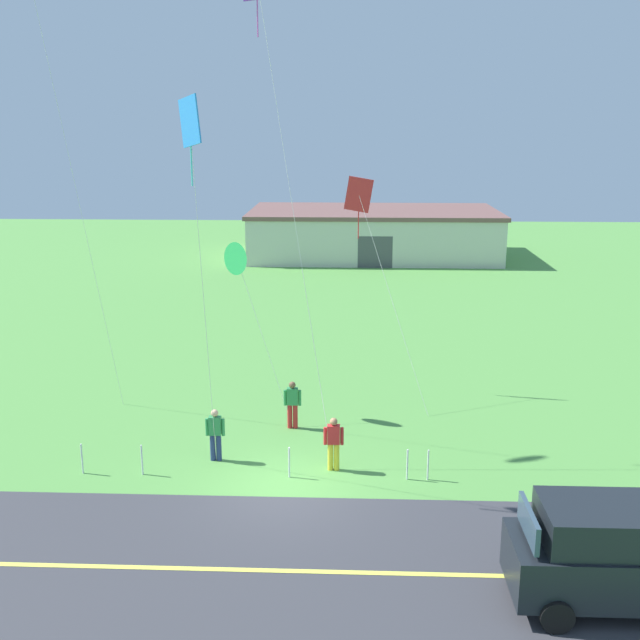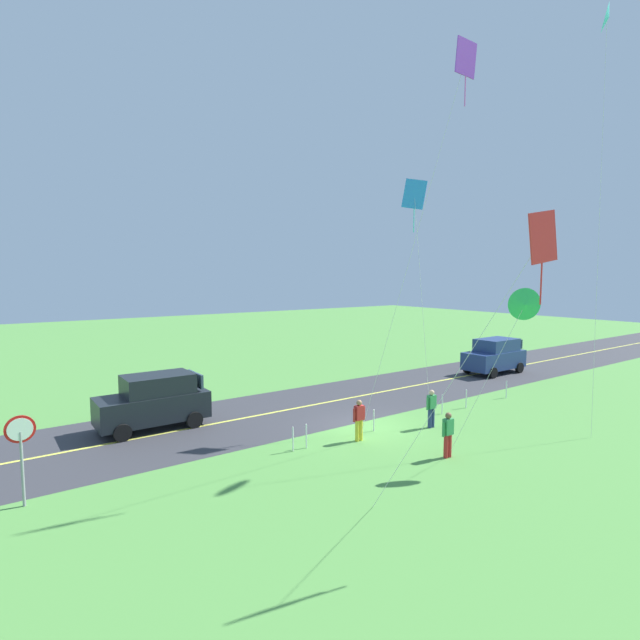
# 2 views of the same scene
# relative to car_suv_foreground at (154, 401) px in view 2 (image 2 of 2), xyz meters

# --- Properties ---
(ground_plane) EXTENTS (120.00, 120.00, 0.10)m
(ground_plane) POSITION_rel_car_suv_foreground_xyz_m (-7.22, 4.93, -1.20)
(ground_plane) COLOR #549342
(asphalt_road) EXTENTS (120.00, 7.00, 0.00)m
(asphalt_road) POSITION_rel_car_suv_foreground_xyz_m (-7.22, 0.93, -1.15)
(asphalt_road) COLOR #38383D
(asphalt_road) RESTS_ON ground
(road_centre_stripe) EXTENTS (120.00, 0.16, 0.00)m
(road_centre_stripe) POSITION_rel_car_suv_foreground_xyz_m (-7.22, 0.93, -1.15)
(road_centre_stripe) COLOR #E5E04C
(road_centre_stripe) RESTS_ON asphalt_road
(car_suv_foreground) EXTENTS (4.40, 2.12, 2.24)m
(car_suv_foreground) POSITION_rel_car_suv_foreground_xyz_m (0.00, 0.00, 0.00)
(car_suv_foreground) COLOR black
(car_suv_foreground) RESTS_ON ground
(car_parked_west_far) EXTENTS (4.40, 2.12, 2.24)m
(car_parked_west_far) POSITION_rel_car_suv_foreground_xyz_m (-21.49, 1.38, 0.00)
(car_parked_west_far) COLOR navy
(car_parked_west_far) RESTS_ON ground
(stop_sign) EXTENTS (0.76, 0.08, 2.56)m
(stop_sign) POSITION_rel_car_suv_foreground_xyz_m (5.00, 4.83, 0.65)
(stop_sign) COLOR gray
(stop_sign) RESTS_ON ground
(person_adult_near) EXTENTS (0.58, 0.22, 1.60)m
(person_adult_near) POSITION_rel_car_suv_foreground_xyz_m (-5.92, 6.16, -0.29)
(person_adult_near) COLOR yellow
(person_adult_near) RESTS_ON ground
(person_adult_companion) EXTENTS (0.58, 0.22, 1.60)m
(person_adult_companion) POSITION_rel_car_suv_foreground_xyz_m (-9.42, 6.67, -0.29)
(person_adult_companion) COLOR navy
(person_adult_companion) RESTS_ON ground
(person_child_watcher) EXTENTS (0.58, 0.22, 1.60)m
(person_child_watcher) POSITION_rel_car_suv_foreground_xyz_m (-7.34, 9.26, -0.29)
(person_child_watcher) COLOR red
(person_child_watcher) RESTS_ON ground
(kite_red_low) EXTENTS (2.80, 2.84, 14.36)m
(kite_red_low) POSITION_rel_car_suv_foreground_xyz_m (-8.16, 8.86, 12.23)
(kite_red_low) COLOR silver
(kite_red_low) RESTS_ON ground
(kite_blue_mid) EXTENTS (0.73, 1.72, 10.44)m
(kite_blue_mid) POSITION_rel_car_suv_foreground_xyz_m (-9.54, 5.41, 8.43)
(kite_blue_mid) COLOR silver
(kite_blue_mid) RESTS_ON ground
(kite_yellow_high) EXTENTS (2.43, 1.96, 5.93)m
(kite_yellow_high) POSITION_rel_car_suv_foreground_xyz_m (-9.26, 10.79, 4.20)
(kite_yellow_high) COLOR silver
(kite_yellow_high) RESTS_ON ground
(kite_green_far) EXTENTS (2.99, 3.27, 7.91)m
(kite_green_far) POSITION_rel_car_suv_foreground_xyz_m (-5.19, 13.59, 5.95)
(kite_green_far) COLOR silver
(kite_green_far) RESTS_ON ground
(kite_pink_drift) EXTENTS (2.58, 1.60, 17.29)m
(kite_pink_drift) POSITION_rel_car_suv_foreground_xyz_m (-15.55, 10.05, 15.47)
(kite_pink_drift) COLOR silver
(kite_pink_drift) RESTS_ON ground
(fence_post_0) EXTENTS (0.05, 0.05, 0.90)m
(fence_post_0) POSITION_rel_car_suv_foreground_xyz_m (-16.37, 5.63, -0.70)
(fence_post_0) COLOR silver
(fence_post_0) RESTS_ON ground
(fence_post_1) EXTENTS (0.05, 0.05, 0.90)m
(fence_post_1) POSITION_rel_car_suv_foreground_xyz_m (-13.08, 5.63, -0.70)
(fence_post_1) COLOR silver
(fence_post_1) RESTS_ON ground
(fence_post_2) EXTENTS (0.05, 0.05, 0.90)m
(fence_post_2) POSITION_rel_car_suv_foreground_xyz_m (-11.35, 5.63, -0.70)
(fence_post_2) COLOR silver
(fence_post_2) RESTS_ON ground
(fence_post_3) EXTENTS (0.05, 0.05, 0.90)m
(fence_post_3) POSITION_rel_car_suv_foreground_xyz_m (-7.15, 5.63, -0.70)
(fence_post_3) COLOR silver
(fence_post_3) RESTS_ON ground
(fence_post_4) EXTENTS (0.05, 0.05, 0.90)m
(fence_post_4) POSITION_rel_car_suv_foreground_xyz_m (-3.83, 5.63, -0.70)
(fence_post_4) COLOR silver
(fence_post_4) RESTS_ON ground
(fence_post_5) EXTENTS (0.05, 0.05, 0.90)m
(fence_post_5) POSITION_rel_car_suv_foreground_xyz_m (-3.25, 5.63, -0.70)
(fence_post_5) COLOR silver
(fence_post_5) RESTS_ON ground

